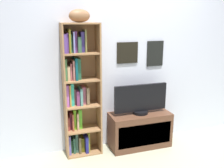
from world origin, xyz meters
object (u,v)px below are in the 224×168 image
at_px(bookshelf, 78,93).
at_px(television, 141,99).
at_px(tv_stand, 140,130).
at_px(football, 79,16).

relative_size(bookshelf, television, 2.28).
height_order(bookshelf, tv_stand, bookshelf).
height_order(bookshelf, television, bookshelf).
bearing_deg(football, television, -4.14).
xyz_separation_m(bookshelf, television, (0.86, -0.09, -0.15)).
bearing_deg(television, football, 175.86).
bearing_deg(television, bookshelf, 174.10).
relative_size(football, television, 0.36).
xyz_separation_m(bookshelf, tv_stand, (0.86, -0.09, -0.61)).
distance_m(football, television, 1.39).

